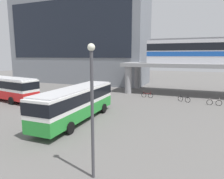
% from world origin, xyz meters
% --- Properties ---
extents(ground_plane, '(120.00, 120.00, 0.00)m').
position_xyz_m(ground_plane, '(0.00, 10.00, 0.00)').
color(ground_plane, '#605E5B').
extents(station_building, '(31.66, 10.14, 21.23)m').
position_xyz_m(station_building, '(-13.60, 26.52, 10.62)').
color(station_building, slate).
rests_on(station_building, ground_plane).
extents(elevated_platform, '(28.19, 7.29, 4.99)m').
position_xyz_m(elevated_platform, '(14.63, 19.05, 4.32)').
color(elevated_platform, gray).
rests_on(elevated_platform, ground_plane).
extents(train, '(21.32, 2.96, 3.84)m').
position_xyz_m(train, '(15.03, 19.05, 6.96)').
color(train, silver).
rests_on(train, elevated_platform).
extents(bus_main, '(2.78, 11.04, 3.22)m').
position_xyz_m(bus_main, '(1.53, 0.33, 1.99)').
color(bus_main, '#268C33').
rests_on(bus_main, ground_plane).
extents(bus_secondary, '(11.31, 4.41, 3.22)m').
position_xyz_m(bus_secondary, '(-12.52, 4.73, 1.99)').
color(bus_secondary, red).
rests_on(bus_secondary, ground_plane).
extents(bicycle_silver, '(1.79, 0.07, 1.04)m').
position_xyz_m(bicycle_silver, '(14.32, 12.12, 0.36)').
color(bicycle_silver, black).
rests_on(bicycle_silver, ground_plane).
extents(bicycle_red, '(1.79, 0.18, 1.04)m').
position_xyz_m(bicycle_red, '(5.45, 13.81, 0.36)').
color(bicycle_red, black).
rests_on(bicycle_red, ground_plane).
extents(bicycle_black, '(1.65, 0.80, 1.04)m').
position_xyz_m(bicycle_black, '(10.69, 12.80, 0.36)').
color(bicycle_black, black).
rests_on(bicycle_black, ground_plane).
extents(lamp_post, '(0.36, 0.36, 6.76)m').
position_xyz_m(lamp_post, '(7.16, -7.36, 3.96)').
color(lamp_post, '#3F3F44').
rests_on(lamp_post, ground_plane).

